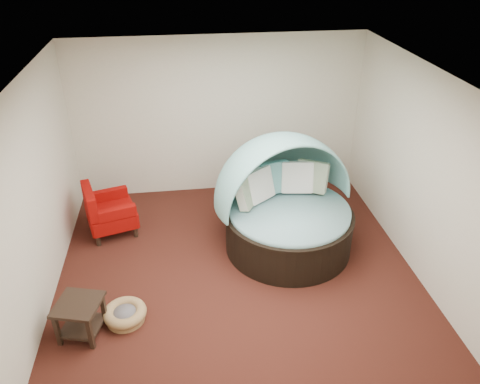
{
  "coord_description": "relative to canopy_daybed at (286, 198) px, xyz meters",
  "views": [
    {
      "loc": [
        -0.67,
        -5.15,
        4.34
      ],
      "look_at": [
        0.12,
        0.6,
        0.98
      ],
      "focal_mm": 35.0,
      "sensor_mm": 36.0,
      "label": 1
    }
  ],
  "objects": [
    {
      "name": "side_table",
      "position": [
        -2.81,
        -1.48,
        -0.5
      ],
      "size": [
        0.62,
        0.62,
        0.49
      ],
      "rotation": [
        0.0,
        0.0,
        -0.27
      ],
      "color": "black",
      "rests_on": "floor"
    },
    {
      "name": "red_armchair",
      "position": [
        -2.71,
        0.67,
        -0.42
      ],
      "size": [
        0.9,
        0.9,
        0.85
      ],
      "rotation": [
        0.0,
        0.0,
        0.28
      ],
      "color": "black",
      "rests_on": "floor"
    },
    {
      "name": "wall_back",
      "position": [
        -0.81,
        1.88,
        0.59
      ],
      "size": [
        5.0,
        0.0,
        5.0
      ],
      "primitive_type": "plane",
      "rotation": [
        1.57,
        0.0,
        0.0
      ],
      "color": "beige",
      "rests_on": "floor"
    },
    {
      "name": "canopy_daybed",
      "position": [
        0.0,
        0.0,
        0.0
      ],
      "size": [
        2.37,
        2.33,
        1.75
      ],
      "rotation": [
        0.0,
        0.0,
        0.26
      ],
      "color": "black",
      "rests_on": "floor"
    },
    {
      "name": "wall_left",
      "position": [
        -3.31,
        -0.62,
        0.59
      ],
      "size": [
        0.0,
        5.0,
        5.0
      ],
      "primitive_type": "plane",
      "rotation": [
        1.57,
        0.0,
        1.57
      ],
      "color": "beige",
      "rests_on": "floor"
    },
    {
      "name": "ceiling",
      "position": [
        -0.81,
        -0.62,
        1.99
      ],
      "size": [
        5.0,
        5.0,
        0.0
      ],
      "primitive_type": "plane",
      "rotation": [
        3.14,
        0.0,
        0.0
      ],
      "color": "white",
      "rests_on": "wall_back"
    },
    {
      "name": "floor",
      "position": [
        -0.81,
        -0.62,
        -0.81
      ],
      "size": [
        5.0,
        5.0,
        0.0
      ],
      "primitive_type": "plane",
      "color": "#401912",
      "rests_on": "ground"
    },
    {
      "name": "pet_basket",
      "position": [
        -2.32,
        -1.33,
        -0.71
      ],
      "size": [
        0.64,
        0.64,
        0.19
      ],
      "rotation": [
        0.0,
        0.0,
        0.22
      ],
      "color": "brown",
      "rests_on": "floor"
    },
    {
      "name": "wall_right",
      "position": [
        1.69,
        -0.62,
        0.59
      ],
      "size": [
        0.0,
        5.0,
        5.0
      ],
      "primitive_type": "plane",
      "rotation": [
        1.57,
        0.0,
        -1.57
      ],
      "color": "beige",
      "rests_on": "floor"
    },
    {
      "name": "wall_front",
      "position": [
        -0.81,
        -3.12,
        0.59
      ],
      "size": [
        5.0,
        0.0,
        5.0
      ],
      "primitive_type": "plane",
      "rotation": [
        -1.57,
        0.0,
        0.0
      ],
      "color": "beige",
      "rests_on": "floor"
    }
  ]
}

